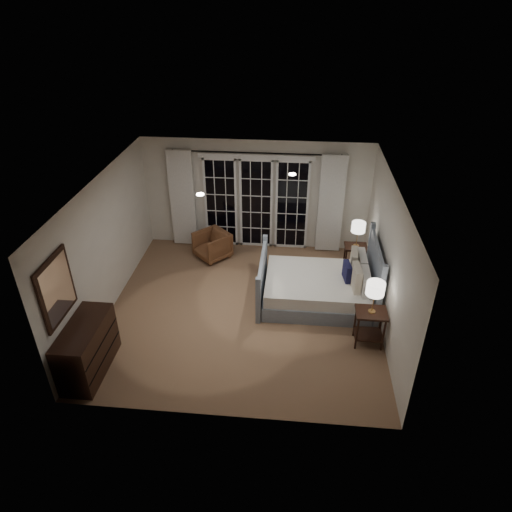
# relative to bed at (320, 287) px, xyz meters

# --- Properties ---
(floor) EXTENTS (5.00, 5.00, 0.00)m
(floor) POSITION_rel_bed_xyz_m (-1.42, -0.40, -0.32)
(floor) COLOR #865F48
(floor) RESTS_ON ground
(ceiling) EXTENTS (5.00, 5.00, 0.00)m
(ceiling) POSITION_rel_bed_xyz_m (-1.42, -0.40, 2.18)
(ceiling) COLOR silver
(ceiling) RESTS_ON wall_back
(wall_left) EXTENTS (0.02, 5.00, 2.50)m
(wall_left) POSITION_rel_bed_xyz_m (-3.92, -0.40, 0.93)
(wall_left) COLOR silver
(wall_left) RESTS_ON floor
(wall_right) EXTENTS (0.02, 5.00, 2.50)m
(wall_right) POSITION_rel_bed_xyz_m (1.08, -0.40, 0.93)
(wall_right) COLOR silver
(wall_right) RESTS_ON floor
(wall_back) EXTENTS (5.00, 0.02, 2.50)m
(wall_back) POSITION_rel_bed_xyz_m (-1.42, 2.10, 0.93)
(wall_back) COLOR silver
(wall_back) RESTS_ON floor
(wall_front) EXTENTS (5.00, 0.02, 2.50)m
(wall_front) POSITION_rel_bed_xyz_m (-1.42, -2.90, 0.93)
(wall_front) COLOR silver
(wall_front) RESTS_ON floor
(french_doors) EXTENTS (2.50, 0.04, 2.20)m
(french_doors) POSITION_rel_bed_xyz_m (-1.42, 2.06, 0.77)
(french_doors) COLOR black
(french_doors) RESTS_ON wall_back
(curtain_rod) EXTENTS (3.50, 0.03, 0.03)m
(curtain_rod) POSITION_rel_bed_xyz_m (-1.42, 2.00, 1.93)
(curtain_rod) COLOR black
(curtain_rod) RESTS_ON wall_back
(curtain_left) EXTENTS (0.55, 0.10, 2.25)m
(curtain_left) POSITION_rel_bed_xyz_m (-3.07, 1.98, 0.83)
(curtain_left) COLOR white
(curtain_left) RESTS_ON curtain_rod
(curtain_right) EXTENTS (0.55, 0.10, 2.25)m
(curtain_right) POSITION_rel_bed_xyz_m (0.23, 1.98, 0.83)
(curtain_right) COLOR white
(curtain_right) RESTS_ON curtain_rod
(downlight_a) EXTENTS (0.12, 0.12, 0.01)m
(downlight_a) POSITION_rel_bed_xyz_m (-0.62, 0.20, 2.17)
(downlight_a) COLOR white
(downlight_a) RESTS_ON ceiling
(downlight_b) EXTENTS (0.12, 0.12, 0.01)m
(downlight_b) POSITION_rel_bed_xyz_m (-2.02, -0.80, 2.17)
(downlight_b) COLOR white
(downlight_b) RESTS_ON ceiling
(bed) EXTENTS (2.15, 1.54, 1.25)m
(bed) POSITION_rel_bed_xyz_m (0.00, 0.00, 0.00)
(bed) COLOR #8694A2
(bed) RESTS_ON floor
(nightstand_left) EXTENTS (0.51, 0.41, 0.67)m
(nightstand_left) POSITION_rel_bed_xyz_m (0.80, -1.14, 0.12)
(nightstand_left) COLOR black
(nightstand_left) RESTS_ON floor
(nightstand_right) EXTENTS (0.47, 0.37, 0.61)m
(nightstand_right) POSITION_rel_bed_xyz_m (0.76, 1.15, 0.08)
(nightstand_right) COLOR black
(nightstand_right) RESTS_ON floor
(lamp_left) EXTENTS (0.30, 0.30, 0.58)m
(lamp_left) POSITION_rel_bed_xyz_m (0.80, -1.14, 0.81)
(lamp_left) COLOR tan
(lamp_left) RESTS_ON nightstand_left
(lamp_right) EXTENTS (0.28, 0.28, 0.55)m
(lamp_right) POSITION_rel_bed_xyz_m (0.76, 1.15, 0.72)
(lamp_right) COLOR tan
(lamp_right) RESTS_ON nightstand_right
(armchair) EXTENTS (0.95, 0.95, 0.62)m
(armchair) POSITION_rel_bed_xyz_m (-2.34, 1.42, -0.01)
(armchair) COLOR brown
(armchair) RESTS_ON floor
(dresser) EXTENTS (0.53, 1.24, 0.88)m
(dresser) POSITION_rel_bed_xyz_m (-3.65, -2.19, 0.12)
(dresser) COLOR black
(dresser) RESTS_ON floor
(mirror) EXTENTS (0.05, 0.85, 1.00)m
(mirror) POSITION_rel_bed_xyz_m (-3.88, -2.19, 1.23)
(mirror) COLOR black
(mirror) RESTS_ON wall_left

